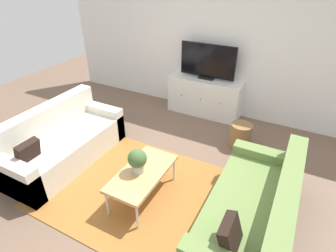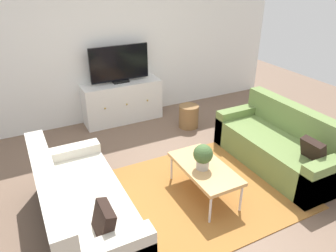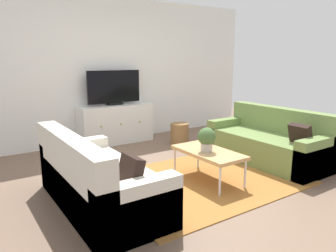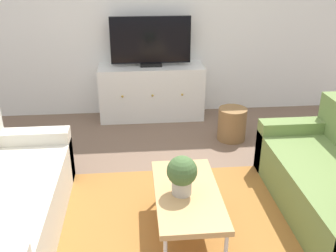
{
  "view_description": "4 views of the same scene",
  "coord_description": "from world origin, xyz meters",
  "px_view_note": "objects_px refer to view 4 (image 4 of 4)",
  "views": [
    {
      "loc": [
        1.54,
        -2.31,
        2.6
      ],
      "look_at": [
        0.0,
        0.61,
        0.6
      ],
      "focal_mm": 29.2,
      "sensor_mm": 36.0,
      "label": 1
    },
    {
      "loc": [
        -1.76,
        -2.83,
        2.55
      ],
      "look_at": [
        0.0,
        0.61,
        0.6
      ],
      "focal_mm": 34.13,
      "sensor_mm": 36.0,
      "label": 2
    },
    {
      "loc": [
        -2.57,
        -3.19,
        1.57
      ],
      "look_at": [
        0.0,
        0.61,
        0.6
      ],
      "focal_mm": 34.2,
      "sensor_mm": 36.0,
      "label": 3
    },
    {
      "loc": [
        -0.3,
        -2.67,
        2.09
      ],
      "look_at": [
        0.0,
        0.61,
        0.6
      ],
      "focal_mm": 41.29,
      "sensor_mm": 36.0,
      "label": 4
    }
  ],
  "objects_px": {
    "wicker_basket": "(232,124)",
    "tv_console": "(152,92)",
    "coffee_table": "(187,195)",
    "potted_plant": "(182,174)",
    "flat_screen_tv": "(151,42)"
  },
  "relations": [
    {
      "from": "coffee_table",
      "to": "potted_plant",
      "type": "distance_m",
      "value": 0.21
    },
    {
      "from": "tv_console",
      "to": "flat_screen_tv",
      "type": "relative_size",
      "value": 1.34
    },
    {
      "from": "coffee_table",
      "to": "tv_console",
      "type": "height_order",
      "value": "tv_console"
    },
    {
      "from": "wicker_basket",
      "to": "tv_console",
      "type": "bearing_deg",
      "value": 140.07
    },
    {
      "from": "tv_console",
      "to": "wicker_basket",
      "type": "xyz_separation_m",
      "value": [
        0.93,
        -0.78,
        -0.16
      ]
    },
    {
      "from": "coffee_table",
      "to": "wicker_basket",
      "type": "relative_size",
      "value": 2.48
    },
    {
      "from": "coffee_table",
      "to": "flat_screen_tv",
      "type": "distance_m",
      "value": 2.58
    },
    {
      "from": "flat_screen_tv",
      "to": "wicker_basket",
      "type": "distance_m",
      "value": 1.49
    },
    {
      "from": "coffee_table",
      "to": "flat_screen_tv",
      "type": "xyz_separation_m",
      "value": [
        -0.15,
        2.49,
        0.66
      ]
    },
    {
      "from": "coffee_table",
      "to": "potted_plant",
      "type": "relative_size",
      "value": 3.16
    },
    {
      "from": "potted_plant",
      "to": "wicker_basket",
      "type": "distance_m",
      "value": 1.94
    },
    {
      "from": "potted_plant",
      "to": "tv_console",
      "type": "distance_m",
      "value": 2.5
    },
    {
      "from": "flat_screen_tv",
      "to": "wicker_basket",
      "type": "relative_size",
      "value": 2.61
    },
    {
      "from": "coffee_table",
      "to": "potted_plant",
      "type": "bearing_deg",
      "value": -159.37
    },
    {
      "from": "coffee_table",
      "to": "tv_console",
      "type": "xyz_separation_m",
      "value": [
        -0.15,
        2.47,
        -0.02
      ]
    }
  ]
}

